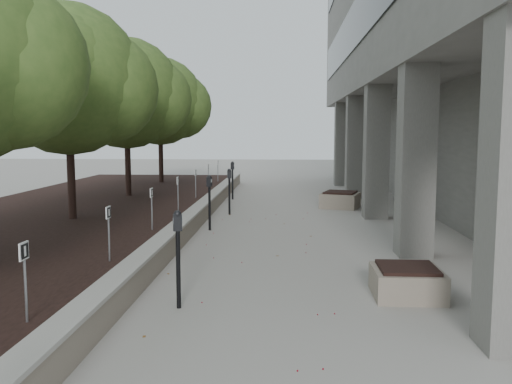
% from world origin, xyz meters
% --- Properties ---
extents(ground, '(90.00, 90.00, 0.00)m').
position_xyz_m(ground, '(0.00, 0.00, 0.00)').
color(ground, '#9E9891').
rests_on(ground, ground).
extents(retaining_wall, '(0.39, 26.00, 0.50)m').
position_xyz_m(retaining_wall, '(-1.82, 9.00, 0.25)').
color(retaining_wall, gray).
rests_on(retaining_wall, ground).
extents(planting_bed, '(7.00, 26.00, 0.40)m').
position_xyz_m(planting_bed, '(-5.50, 9.00, 0.20)').
color(planting_bed, black).
rests_on(planting_bed, ground).
extents(crabapple_tree_3, '(4.60, 4.00, 5.44)m').
position_xyz_m(crabapple_tree_3, '(-4.80, 8.00, 3.12)').
color(crabapple_tree_3, '#3B5A22').
rests_on(crabapple_tree_3, planting_bed).
extents(crabapple_tree_4, '(4.60, 4.00, 5.44)m').
position_xyz_m(crabapple_tree_4, '(-4.80, 13.00, 3.12)').
color(crabapple_tree_4, '#3B5A22').
rests_on(crabapple_tree_4, planting_bed).
extents(crabapple_tree_5, '(4.60, 4.00, 5.44)m').
position_xyz_m(crabapple_tree_5, '(-4.80, 18.00, 3.12)').
color(crabapple_tree_5, '#3B5A22').
rests_on(crabapple_tree_5, planting_bed).
extents(parking_sign_2, '(0.04, 0.22, 0.96)m').
position_xyz_m(parking_sign_2, '(-2.35, 0.50, 0.88)').
color(parking_sign_2, black).
rests_on(parking_sign_2, planting_bed).
extents(parking_sign_3, '(0.04, 0.22, 0.96)m').
position_xyz_m(parking_sign_3, '(-2.35, 3.50, 0.88)').
color(parking_sign_3, black).
rests_on(parking_sign_3, planting_bed).
extents(parking_sign_4, '(0.04, 0.22, 0.96)m').
position_xyz_m(parking_sign_4, '(-2.35, 6.50, 0.88)').
color(parking_sign_4, black).
rests_on(parking_sign_4, planting_bed).
extents(parking_sign_5, '(0.04, 0.22, 0.96)m').
position_xyz_m(parking_sign_5, '(-2.35, 9.50, 0.88)').
color(parking_sign_5, black).
rests_on(parking_sign_5, planting_bed).
extents(parking_sign_6, '(0.04, 0.22, 0.96)m').
position_xyz_m(parking_sign_6, '(-2.35, 12.50, 0.88)').
color(parking_sign_6, black).
rests_on(parking_sign_6, planting_bed).
extents(parking_sign_7, '(0.04, 0.22, 0.96)m').
position_xyz_m(parking_sign_7, '(-2.35, 15.50, 0.88)').
color(parking_sign_7, black).
rests_on(parking_sign_7, planting_bed).
extents(parking_sign_8, '(0.04, 0.22, 0.96)m').
position_xyz_m(parking_sign_8, '(-2.35, 18.50, 0.88)').
color(parking_sign_8, black).
rests_on(parking_sign_8, planting_bed).
extents(parking_meter_2, '(0.17, 0.14, 1.48)m').
position_xyz_m(parking_meter_2, '(-0.91, 2.28, 0.74)').
color(parking_meter_2, black).
rests_on(parking_meter_2, ground).
extents(parking_meter_3, '(0.17, 0.15, 1.48)m').
position_xyz_m(parking_meter_3, '(-1.34, 8.66, 0.74)').
color(parking_meter_3, black).
rests_on(parking_meter_3, ground).
extents(parking_meter_4, '(0.16, 0.13, 1.46)m').
position_xyz_m(parking_meter_4, '(-1.09, 11.39, 0.73)').
color(parking_meter_4, black).
rests_on(parking_meter_4, ground).
extents(parking_meter_5, '(0.16, 0.13, 1.48)m').
position_xyz_m(parking_meter_5, '(-1.37, 15.22, 0.74)').
color(parking_meter_5, black).
rests_on(parking_meter_5, ground).
extents(planter_front, '(1.09, 1.09, 0.50)m').
position_xyz_m(planter_front, '(2.62, 3.04, 0.25)').
color(planter_front, gray).
rests_on(planter_front, ground).
extents(planter_back, '(1.53, 1.53, 0.56)m').
position_xyz_m(planter_back, '(2.57, 13.17, 0.28)').
color(planter_back, gray).
rests_on(planter_back, ground).
extents(berry_scatter, '(3.30, 14.10, 0.02)m').
position_xyz_m(berry_scatter, '(-0.10, 5.00, 0.01)').
color(berry_scatter, maroon).
rests_on(berry_scatter, ground).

